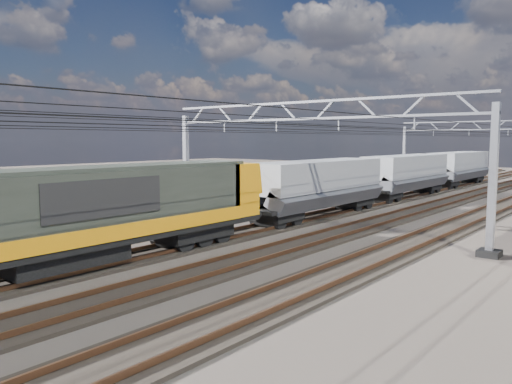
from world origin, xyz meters
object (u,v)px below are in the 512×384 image
Objects in this scene: hopper_wagon_third at (459,166)px; hopper_wagon_lead at (319,183)px; catenary_gantry_mid at (306,160)px; catenary_gantry_far at (487,150)px; locomotive at (62,213)px; hopper_wagon_mid at (407,172)px.

hopper_wagon_lead is at bearing -90.00° from hopper_wagon_third.
hopper_wagon_third is (0.00, 28.40, 0.00)m from hopper_wagon_lead.
catenary_gantry_mid reaches higher than hopper_wagon_third.
hopper_wagon_third is at bearing 93.48° from catenary_gantry_mid.
hopper_wagon_lead and hopper_wagon_third have the same top height.
hopper_wagon_lead is at bearing 113.88° from catenary_gantry_mid.
locomotive is (-2.00, -49.18, -1.58)m from catenary_gantry_far.
hopper_wagon_lead is at bearing -90.00° from hopper_wagon_mid.
hopper_wagon_third is at bearing 90.00° from hopper_wagon_lead.
hopper_wagon_third is at bearing -122.98° from catenary_gantry_far.
catenary_gantry_far is (0.00, 36.00, 0.00)m from catenary_gantry_mid.
hopper_wagon_third is (-0.00, 46.10, -0.09)m from locomotive.
catenary_gantry_mid is 5.22m from hopper_wagon_lead.
hopper_wagon_third is (-2.00, 32.92, -1.67)m from catenary_gantry_mid.
catenary_gantry_mid is 1.53× the size of hopper_wagon_mid.
catenary_gantry_far reaches higher than hopper_wagon_lead.
catenary_gantry_mid is at bearing -66.12° from hopper_wagon_lead.
hopper_wagon_lead is (-2.00, -31.48, -1.67)m from catenary_gantry_far.
catenary_gantry_mid is at bearing -90.00° from catenary_gantry_far.
locomotive reaches higher than hopper_wagon_lead.
catenary_gantry_far is 1.53× the size of hopper_wagon_mid.
hopper_wagon_mid is at bearing 96.10° from catenary_gantry_mid.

